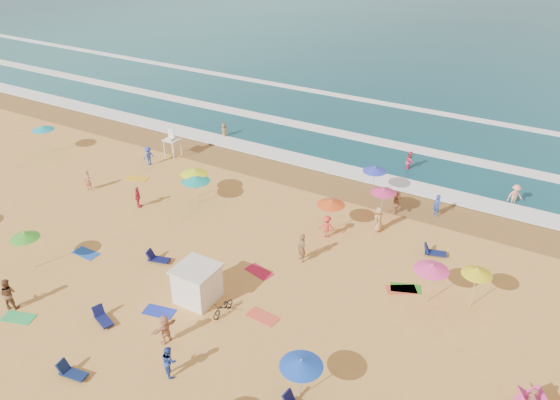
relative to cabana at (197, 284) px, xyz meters
The scene contains 12 objects.
ground 3.80m from the cabana, 97.19° to the left, with size 220.00×220.00×0.00m, color gold.
ocean 87.64m from the cabana, 90.30° to the left, with size 220.00×140.00×0.18m, color #0C4756.
wet_sand 16.17m from the cabana, 91.63° to the left, with size 220.00×220.00×0.00m, color olive.
surf_foam 24.98m from the cabana, 91.05° to the left, with size 200.00×18.70×0.05m.
cabana is the anchor object (origin of this frame).
cabana_roof 1.06m from the cabana, ahead, with size 2.20×2.20×0.12m, color silver.
bicycle 2.01m from the cabana, ahead, with size 0.56×1.61×0.84m, color black.
lifeguard_stand 19.41m from the cabana, 133.88° to the left, with size 1.20×1.20×2.10m, color white, non-canonical shape.
beach_umbrellas 4.79m from the cabana, 101.73° to the left, with size 51.31×25.49×0.81m.
loungers 4.41m from the cabana, ahead, with size 52.97×19.45×0.34m.
towels 1.88m from the cabana, 113.11° to the left, with size 42.21×16.60×0.03m.
beachgoers 8.26m from the cabana, 90.37° to the left, with size 46.24×28.42×2.13m.
Camera 1 is at (16.24, -21.81, 19.51)m, focal length 35.00 mm.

